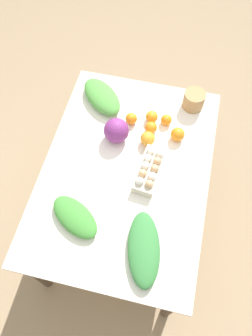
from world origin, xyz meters
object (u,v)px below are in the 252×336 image
orange_4 (152,117)px  greens_bunch_beet_tops (102,97)px  orange_2 (148,139)px  cabbage_purple (116,131)px  orange_1 (178,134)px  greens_bunch_chard (144,249)px  paper_bag (194,100)px  orange_0 (151,128)px  greens_bunch_scallion (75,217)px  orange_3 (131,119)px  egg_carton (150,170)px  orange_5 (166,120)px

orange_4 → greens_bunch_beet_tops: bearing=77.0°
orange_2 → orange_4: bearing=2.6°
cabbage_purple → orange_1: size_ratio=1.78×
greens_bunch_chard → greens_bunch_beet_tops: size_ratio=1.16×
paper_bag → orange_0: bearing=138.8°
greens_bunch_scallion → orange_0: orange_0 is taller
orange_0 → greens_bunch_scallion: bearing=156.7°
orange_4 → orange_2: bearing=-177.4°
greens_bunch_beet_tops → orange_3: greens_bunch_beet_tops is taller
orange_0 → orange_3: size_ratio=1.02×
greens_bunch_scallion → greens_bunch_chard: greens_bunch_chard is taller
orange_1 → orange_4: (0.09, 0.17, -0.00)m
paper_bag → orange_2: bearing=146.4°
greens_bunch_scallion → orange_3: (0.66, -0.14, 0.00)m
egg_carton → greens_bunch_chard: egg_carton is taller
egg_carton → orange_5: bearing=1.2°
egg_carton → orange_2: egg_carton is taller
orange_4 → orange_5: orange_4 is taller
cabbage_purple → orange_4: (0.17, -0.17, -0.04)m
paper_bag → greens_bunch_beet_tops: bearing=99.4°
orange_0 → orange_3: 0.13m
greens_bunch_scallion → egg_carton: bearing=-42.3°
egg_carton → greens_bunch_beet_tops: bearing=47.9°
cabbage_purple → orange_5: 0.32m
orange_4 → orange_1: bearing=-118.8°
paper_bag → orange_4: size_ratio=1.78×
orange_4 → orange_5: bearing=-90.3°
orange_1 → paper_bag: bearing=-12.1°
orange_3 → orange_4: 0.12m
orange_0 → paper_bag: bearing=-41.2°
greens_bunch_scallion → orange_3: 0.68m
greens_bunch_beet_tops → orange_3: 0.24m
cabbage_purple → greens_bunch_scallion: bearing=171.1°
egg_carton → orange_3: bearing=35.0°
cabbage_purple → orange_2: 0.18m
paper_bag → orange_0: (-0.25, 0.21, -0.02)m
greens_bunch_scallion → orange_2: 0.60m
orange_3 → paper_bag: bearing=-58.6°
greens_bunch_chard → orange_4: 0.79m
paper_bag → orange_1: 0.27m
cabbage_purple → paper_bag: (0.34, -0.40, -0.02)m
orange_3 → orange_5: (0.04, -0.20, -0.00)m
orange_3 → orange_5: 0.21m
orange_0 → orange_4: 0.08m
orange_3 → orange_5: bearing=-78.7°
greens_bunch_beet_tops → orange_2: bearing=-125.3°
paper_bag → greens_bunch_scallion: 1.00m
paper_bag → greens_bunch_beet_tops: paper_bag is taller
greens_bunch_scallion → orange_3: orange_3 is taller
greens_bunch_beet_tops → orange_1: size_ratio=3.98×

